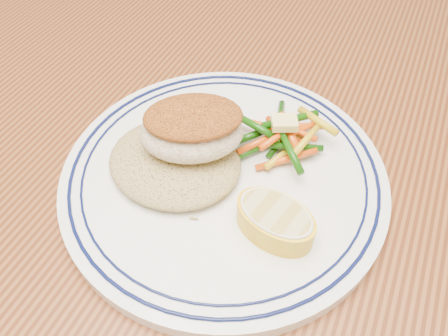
% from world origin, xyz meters
% --- Properties ---
extents(dining_table, '(1.50, 0.90, 0.75)m').
position_xyz_m(dining_table, '(0.00, 0.00, 0.65)').
color(dining_table, '#522610').
rests_on(dining_table, ground).
extents(plate, '(0.30, 0.30, 0.02)m').
position_xyz_m(plate, '(-0.01, -0.04, 0.76)').
color(plate, white).
rests_on(plate, dining_table).
extents(rice_pilaf, '(0.12, 0.11, 0.02)m').
position_xyz_m(rice_pilaf, '(-0.06, -0.05, 0.78)').
color(rice_pilaf, '#9B844D').
rests_on(rice_pilaf, plate).
extents(fish_fillet, '(0.11, 0.10, 0.05)m').
position_xyz_m(fish_fillet, '(-0.05, -0.04, 0.81)').
color(fish_fillet, beige).
rests_on(fish_fillet, rice_pilaf).
extents(vegetable_pile, '(0.11, 0.11, 0.03)m').
position_xyz_m(vegetable_pile, '(0.02, 0.02, 0.78)').
color(vegetable_pile, '#134809').
rests_on(vegetable_pile, plate).
extents(butter_pat, '(0.03, 0.03, 0.01)m').
position_xyz_m(butter_pat, '(0.02, 0.02, 0.80)').
color(butter_pat, '#F2E476').
rests_on(butter_pat, vegetable_pile).
extents(lemon_wedge, '(0.08, 0.07, 0.03)m').
position_xyz_m(lemon_wedge, '(0.05, -0.08, 0.78)').
color(lemon_wedge, yellow).
rests_on(lemon_wedge, plate).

